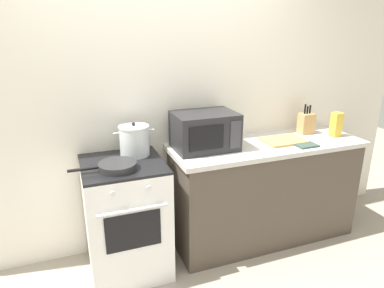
{
  "coord_description": "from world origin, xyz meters",
  "views": [
    {
      "loc": [
        -0.69,
        -1.79,
        1.87
      ],
      "look_at": [
        0.2,
        0.6,
        1.0
      ],
      "focal_mm": 32.3,
      "sensor_mm": 36.0,
      "label": 1
    }
  ],
  "objects_px": {
    "stock_pot": "(134,140)",
    "pasta_box": "(336,125)",
    "stove": "(126,218)",
    "frying_pan": "(117,166)",
    "oven_mitt": "(306,145)",
    "microwave": "(205,131)",
    "cutting_board": "(284,141)",
    "knife_block": "(306,123)"
  },
  "relations": [
    {
      "from": "stock_pot",
      "to": "stove",
      "type": "bearing_deg",
      "value": -132.66
    },
    {
      "from": "stove",
      "to": "pasta_box",
      "type": "relative_size",
      "value": 4.18
    },
    {
      "from": "microwave",
      "to": "cutting_board",
      "type": "height_order",
      "value": "microwave"
    },
    {
      "from": "cutting_board",
      "to": "stock_pot",
      "type": "bearing_deg",
      "value": 174.06
    },
    {
      "from": "frying_pan",
      "to": "knife_block",
      "type": "xyz_separation_m",
      "value": [
        1.79,
        0.25,
        0.07
      ]
    },
    {
      "from": "frying_pan",
      "to": "pasta_box",
      "type": "xyz_separation_m",
      "value": [
        1.98,
        0.08,
        0.08
      ]
    },
    {
      "from": "stock_pot",
      "to": "pasta_box",
      "type": "height_order",
      "value": "stock_pot"
    },
    {
      "from": "frying_pan",
      "to": "knife_block",
      "type": "bearing_deg",
      "value": 8.08
    },
    {
      "from": "oven_mitt",
      "to": "cutting_board",
      "type": "bearing_deg",
      "value": 124.43
    },
    {
      "from": "stove",
      "to": "pasta_box",
      "type": "distance_m",
      "value": 2.01
    },
    {
      "from": "stove",
      "to": "microwave",
      "type": "distance_m",
      "value": 0.92
    },
    {
      "from": "pasta_box",
      "to": "oven_mitt",
      "type": "height_order",
      "value": "pasta_box"
    },
    {
      "from": "stock_pot",
      "to": "cutting_board",
      "type": "bearing_deg",
      "value": -5.94
    },
    {
      "from": "cutting_board",
      "to": "pasta_box",
      "type": "distance_m",
      "value": 0.54
    },
    {
      "from": "microwave",
      "to": "cutting_board",
      "type": "xyz_separation_m",
      "value": [
        0.71,
        -0.08,
        -0.14
      ]
    },
    {
      "from": "microwave",
      "to": "oven_mitt",
      "type": "relative_size",
      "value": 2.78
    },
    {
      "from": "microwave",
      "to": "cutting_board",
      "type": "relative_size",
      "value": 1.39
    },
    {
      "from": "stock_pot",
      "to": "frying_pan",
      "type": "relative_size",
      "value": 0.68
    },
    {
      "from": "stock_pot",
      "to": "frying_pan",
      "type": "height_order",
      "value": "stock_pot"
    },
    {
      "from": "pasta_box",
      "to": "oven_mitt",
      "type": "distance_m",
      "value": 0.45
    },
    {
      "from": "stove",
      "to": "oven_mitt",
      "type": "distance_m",
      "value": 1.59
    },
    {
      "from": "oven_mitt",
      "to": "microwave",
      "type": "bearing_deg",
      "value": 163.84
    },
    {
      "from": "cutting_board",
      "to": "knife_block",
      "type": "relative_size",
      "value": 1.28
    },
    {
      "from": "stock_pot",
      "to": "pasta_box",
      "type": "bearing_deg",
      "value": -5.15
    },
    {
      "from": "frying_pan",
      "to": "microwave",
      "type": "distance_m",
      "value": 0.78
    },
    {
      "from": "stove",
      "to": "cutting_board",
      "type": "relative_size",
      "value": 2.56
    },
    {
      "from": "microwave",
      "to": "stove",
      "type": "bearing_deg",
      "value": -173.43
    },
    {
      "from": "cutting_board",
      "to": "knife_block",
      "type": "distance_m",
      "value": 0.37
    },
    {
      "from": "pasta_box",
      "to": "microwave",
      "type": "bearing_deg",
      "value": 175.02
    },
    {
      "from": "stock_pot",
      "to": "knife_block",
      "type": "bearing_deg",
      "value": 0.26
    },
    {
      "from": "knife_block",
      "to": "pasta_box",
      "type": "xyz_separation_m",
      "value": [
        0.2,
        -0.17,
        0.01
      ]
    },
    {
      "from": "frying_pan",
      "to": "oven_mitt",
      "type": "height_order",
      "value": "frying_pan"
    },
    {
      "from": "stove",
      "to": "frying_pan",
      "type": "bearing_deg",
      "value": -116.66
    },
    {
      "from": "stove",
      "to": "frying_pan",
      "type": "xyz_separation_m",
      "value": [
        -0.06,
        -0.11,
        0.48
      ]
    },
    {
      "from": "cutting_board",
      "to": "frying_pan",
      "type": "bearing_deg",
      "value": -175.52
    },
    {
      "from": "frying_pan",
      "to": "cutting_board",
      "type": "distance_m",
      "value": 1.46
    },
    {
      "from": "knife_block",
      "to": "pasta_box",
      "type": "relative_size",
      "value": 1.27
    },
    {
      "from": "cutting_board",
      "to": "pasta_box",
      "type": "height_order",
      "value": "pasta_box"
    },
    {
      "from": "cutting_board",
      "to": "knife_block",
      "type": "bearing_deg",
      "value": 22.76
    },
    {
      "from": "pasta_box",
      "to": "oven_mitt",
      "type": "bearing_deg",
      "value": -162.78
    },
    {
      "from": "stock_pot",
      "to": "frying_pan",
      "type": "bearing_deg",
      "value": -126.12
    },
    {
      "from": "microwave",
      "to": "cutting_board",
      "type": "bearing_deg",
      "value": -6.26
    }
  ]
}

